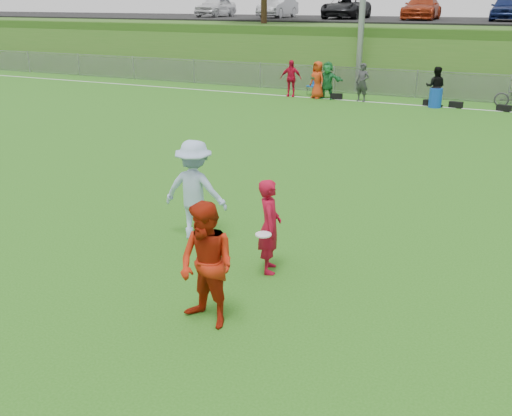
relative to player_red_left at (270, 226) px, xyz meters
The scene contains 14 objects.
ground 1.30m from the player_red_left, 149.37° to the right, with size 120.00×120.00×0.00m, color #256114.
sideline_far 17.53m from the player_red_left, 92.85° to the left, with size 60.00×0.10×0.01m, color white.
fence 19.51m from the player_red_left, 92.55° to the left, with size 58.00×0.06×1.30m.
berm 30.51m from the player_red_left, 91.63° to the left, with size 120.00×18.00×3.00m, color #2D5A19.
parking_lot 32.57m from the player_red_left, 91.53° to the left, with size 120.00×12.00×0.10m, color black.
car_row 31.69m from the player_red_left, 93.70° to the left, with size 32.04×5.18×1.44m.
spectator_row 17.88m from the player_red_left, 102.13° to the left, with size 7.58×0.88×1.69m.
gear_bags 17.60m from the player_red_left, 89.88° to the left, with size 7.81×0.45×0.26m.
player_red_left is the anchor object (origin of this frame).
player_red_center 1.93m from the player_red_left, 93.75° to the right, with size 0.89×0.69×1.83m, color #B0210C.
player_blue 2.02m from the player_red_left, 158.37° to the left, with size 1.25×0.72×1.94m, color #A4BDE4.
frisbee 0.33m from the player_red_left, 84.47° to the right, with size 0.27×0.27×0.02m.
recycling_bin 17.31m from the player_red_left, 88.95° to the left, with size 0.54×0.54×0.82m, color #1044B5.
camp_chair 19.12m from the player_red_left, 106.66° to the left, with size 0.68×0.68×0.98m.
Camera 1 is at (4.33, -7.64, 4.41)m, focal length 40.00 mm.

